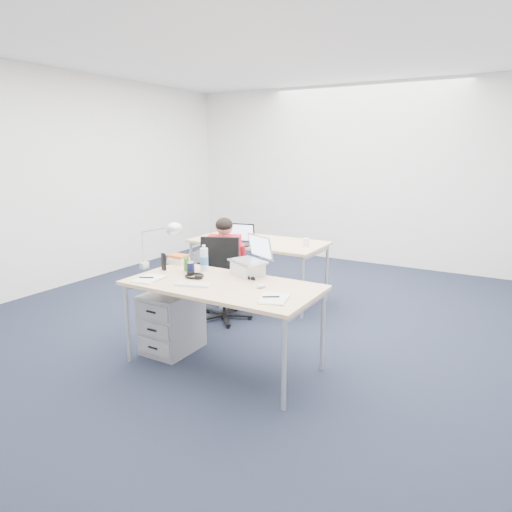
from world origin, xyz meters
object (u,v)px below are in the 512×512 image
at_px(headphones, 194,275).
at_px(sunglasses, 250,279).
at_px(desk_lamp, 155,245).
at_px(dark_laptop, 238,234).
at_px(bear_figurine, 187,264).
at_px(desk_near, 222,289).
at_px(desk_far, 258,245).
at_px(computer_mouse, 261,286).
at_px(silver_laptop, 248,256).
at_px(office_chair, 224,296).
at_px(drawer_pedestal_near, 172,321).
at_px(wireless_keyboard, 193,284).
at_px(water_bottle, 204,258).
at_px(can_koozie, 191,267).
at_px(far_cup, 306,242).
at_px(drawer_pedestal_far, 214,272).
at_px(book_stack, 179,259).
at_px(seated_person, 227,266).
at_px(cordless_phone, 164,262).

distance_m(headphones, sunglasses, 0.49).
xyz_separation_m(desk_lamp, dark_laptop, (0.01, 1.35, -0.12)).
bearing_deg(bear_figurine, desk_near, -32.10).
xyz_separation_m(desk_far, computer_mouse, (0.97, -1.63, 0.06)).
height_order(silver_laptop, sunglasses, silver_laptop).
distance_m(silver_laptop, bear_figurine, 0.58).
relative_size(office_chair, dark_laptop, 2.80).
distance_m(bear_figurine, dark_laptop, 1.25).
bearing_deg(silver_laptop, drawer_pedestal_near, -129.98).
xyz_separation_m(desk_near, computer_mouse, (0.33, 0.06, 0.06)).
xyz_separation_m(silver_laptop, wireless_keyboard, (-0.23, -0.48, -0.16)).
distance_m(headphones, water_bottle, 0.25).
height_order(desk_far, can_koozie, can_koozie).
xyz_separation_m(wireless_keyboard, dark_laptop, (-0.56, 1.54, 0.12)).
distance_m(desk_far, far_cup, 0.64).
bearing_deg(dark_laptop, silver_laptop, -67.00).
xyz_separation_m(office_chair, desk_lamp, (-0.15, -0.85, 0.70)).
height_order(wireless_keyboard, bear_figurine, bear_figurine).
height_order(sunglasses, far_cup, far_cup).
distance_m(computer_mouse, bear_figurine, 0.84).
bearing_deg(far_cup, desk_near, -89.83).
bearing_deg(desk_lamp, can_koozie, -3.95).
relative_size(silver_laptop, dark_laptop, 1.01).
bearing_deg(drawer_pedestal_far, bear_figurine, -62.81).
distance_m(water_bottle, desk_lamp, 0.45).
relative_size(desk_far, can_koozie, 14.87).
bearing_deg(bear_figurine, far_cup, 57.86).
distance_m(silver_laptop, book_stack, 0.81).
distance_m(drawer_pedestal_near, headphones, 0.54).
bearing_deg(book_stack, drawer_pedestal_near, -62.44).
bearing_deg(book_stack, can_koozie, -34.76).
height_order(office_chair, silver_laptop, silver_laptop).
xyz_separation_m(sunglasses, dark_laptop, (-0.88, 1.18, 0.11)).
bearing_deg(bear_figurine, desk_lamp, -166.26).
xyz_separation_m(headphones, water_bottle, (-0.06, 0.22, 0.10)).
bearing_deg(office_chair, can_koozie, -100.64).
bearing_deg(sunglasses, book_stack, 170.07).
bearing_deg(seated_person, computer_mouse, -69.50).
bearing_deg(dark_laptop, seated_person, -90.42).
xyz_separation_m(desk_near, far_cup, (-0.00, 1.67, 0.09)).
distance_m(headphones, desk_lamp, 0.49).
bearing_deg(dark_laptop, drawer_pedestal_near, -96.88).
distance_m(seated_person, cordless_phone, 0.99).
height_order(can_koozie, water_bottle, water_bottle).
relative_size(desk_far, far_cup, 16.62).
bearing_deg(sunglasses, silver_laptop, 128.71).
height_order(drawer_pedestal_far, headphones, headphones).
relative_size(wireless_keyboard, book_stack, 1.58).
xyz_separation_m(desk_near, office_chair, (-0.60, 0.89, -0.42)).
xyz_separation_m(water_bottle, sunglasses, (0.52, -0.05, -0.11)).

